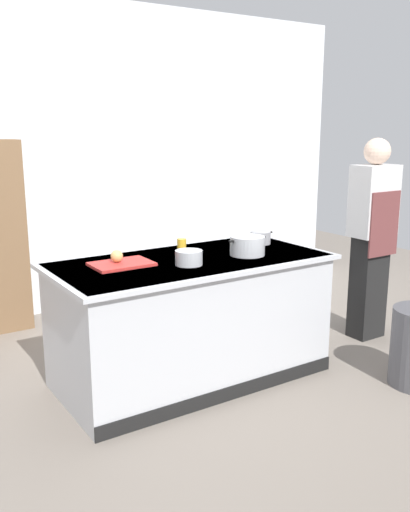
{
  "coord_description": "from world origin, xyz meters",
  "views": [
    {
      "loc": [
        -2.04,
        -3.3,
        1.83
      ],
      "look_at": [
        0.25,
        0.2,
        0.85
      ],
      "focal_mm": 39.65,
      "sensor_mm": 36.0,
      "label": 1
    }
  ],
  "objects_px": {
    "sauce_pan": "(260,238)",
    "mixing_bowl": "(189,258)",
    "onion": "(117,256)",
    "juice_cup": "(182,245)",
    "stock_pot": "(247,246)",
    "person_chef": "(372,234)"
  },
  "relations": [
    {
      "from": "sauce_pan",
      "to": "mixing_bowl",
      "type": "distance_m",
      "value": 0.88
    },
    {
      "from": "onion",
      "to": "sauce_pan",
      "type": "relative_size",
      "value": 0.37
    },
    {
      "from": "juice_cup",
      "to": "stock_pot",
      "type": "bearing_deg",
      "value": -45.11
    },
    {
      "from": "mixing_bowl",
      "to": "juice_cup",
      "type": "relative_size",
      "value": 1.85
    },
    {
      "from": "stock_pot",
      "to": "person_chef",
      "type": "xyz_separation_m",
      "value": [
        1.32,
        -0.01,
        -0.06
      ]
    },
    {
      "from": "onion",
      "to": "stock_pot",
      "type": "xyz_separation_m",
      "value": [
        0.92,
        -0.24,
        0.01
      ]
    },
    {
      "from": "juice_cup",
      "to": "person_chef",
      "type": "height_order",
      "value": "person_chef"
    },
    {
      "from": "sauce_pan",
      "to": "juice_cup",
      "type": "relative_size",
      "value": 2.27
    },
    {
      "from": "onion",
      "to": "stock_pot",
      "type": "relative_size",
      "value": 0.26
    },
    {
      "from": "onion",
      "to": "person_chef",
      "type": "bearing_deg",
      "value": -6.37
    },
    {
      "from": "onion",
      "to": "juice_cup",
      "type": "height_order",
      "value": "onion"
    },
    {
      "from": "stock_pot",
      "to": "person_chef",
      "type": "bearing_deg",
      "value": -0.56
    },
    {
      "from": "sauce_pan",
      "to": "stock_pot",
      "type": "bearing_deg",
      "value": -141.8
    },
    {
      "from": "stock_pot",
      "to": "onion",
      "type": "bearing_deg",
      "value": 165.55
    },
    {
      "from": "onion",
      "to": "mixing_bowl",
      "type": "height_order",
      "value": "onion"
    },
    {
      "from": "stock_pot",
      "to": "mixing_bowl",
      "type": "height_order",
      "value": "stock_pot"
    },
    {
      "from": "juice_cup",
      "to": "person_chef",
      "type": "xyz_separation_m",
      "value": [
        1.67,
        -0.36,
        -0.04
      ]
    },
    {
      "from": "onion",
      "to": "stock_pot",
      "type": "height_order",
      "value": "stock_pot"
    },
    {
      "from": "mixing_bowl",
      "to": "person_chef",
      "type": "height_order",
      "value": "person_chef"
    },
    {
      "from": "onion",
      "to": "sauce_pan",
      "type": "height_order",
      "value": "onion"
    },
    {
      "from": "mixing_bowl",
      "to": "onion",
      "type": "bearing_deg",
      "value": 147.73
    },
    {
      "from": "mixing_bowl",
      "to": "juice_cup",
      "type": "xyz_separation_m",
      "value": [
        0.16,
        0.37,
        0.0
      ]
    }
  ]
}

